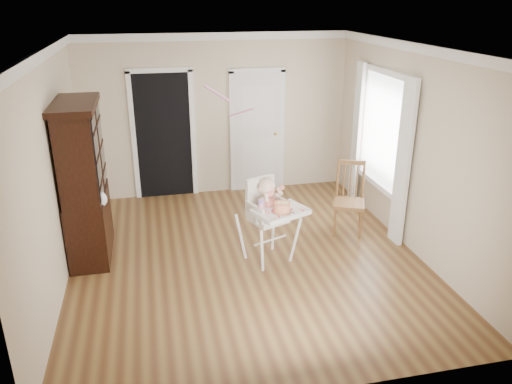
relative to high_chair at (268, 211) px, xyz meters
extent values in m
plane|color=#56351D|center=(-0.27, 0.11, -0.70)|extent=(5.00, 5.00, 0.00)
plane|color=white|center=(-0.27, 0.11, 2.00)|extent=(5.00, 5.00, 0.00)
plane|color=beige|center=(-0.27, 2.61, 0.65)|extent=(4.50, 0.00, 4.50)
plane|color=beige|center=(-2.52, 0.11, 0.65)|extent=(0.00, 5.00, 5.00)
plane|color=beige|center=(1.98, 0.11, 0.65)|extent=(0.00, 5.00, 5.00)
cube|color=black|center=(-1.17, 2.60, 0.35)|extent=(0.90, 0.03, 2.10)
cube|color=white|center=(-1.66, 2.59, 0.35)|extent=(0.08, 0.05, 2.18)
cube|color=white|center=(-0.68, 2.59, 0.35)|extent=(0.08, 0.05, 2.18)
cube|color=white|center=(-1.17, 2.59, 1.44)|extent=(1.06, 0.05, 0.08)
cube|color=white|center=(0.43, 2.59, 0.33)|extent=(0.80, 0.05, 2.05)
cube|color=white|center=(-0.01, 2.59, 0.33)|extent=(0.08, 0.05, 2.13)
cube|color=white|center=(0.87, 2.59, 0.33)|extent=(0.08, 0.05, 2.13)
sphere|color=gold|center=(0.75, 2.55, 0.30)|extent=(0.06, 0.06, 0.06)
cube|color=white|center=(1.96, 0.91, 0.70)|extent=(0.02, 1.20, 1.60)
cube|color=white|center=(1.94, 0.91, 1.54)|extent=(0.06, 1.36, 0.08)
cube|color=white|center=(1.88, 0.13, 0.45)|extent=(0.08, 0.28, 2.30)
cube|color=white|center=(1.88, 1.69, 0.45)|extent=(0.08, 0.28, 2.30)
cylinder|color=white|center=(-0.15, -0.31, -0.40)|extent=(0.10, 0.17, 0.65)
cylinder|color=white|center=(0.33, -0.12, -0.40)|extent=(0.17, 0.10, 0.65)
cylinder|color=white|center=(-0.33, 0.13, -0.40)|extent=(0.17, 0.10, 0.65)
cylinder|color=white|center=(0.15, 0.33, -0.40)|extent=(0.10, 0.17, 0.65)
cylinder|color=white|center=(0.02, -0.04, -0.39)|extent=(0.47, 0.21, 0.03)
cube|color=white|center=(0.00, 0.01, -0.10)|extent=(0.53, 0.52, 0.09)
cube|color=white|center=(-0.19, -0.07, 0.03)|extent=(0.18, 0.36, 0.20)
cube|color=white|center=(0.19, 0.08, 0.03)|extent=(0.18, 0.36, 0.20)
cube|color=white|center=(-0.07, 0.18, 0.17)|extent=(0.41, 0.22, 0.48)
cube|color=white|center=(0.10, -0.24, 0.07)|extent=(0.73, 0.63, 0.03)
cube|color=white|center=(0.18, -0.43, 0.09)|extent=(0.58, 0.26, 0.04)
ellipsoid|color=beige|center=(-0.01, 0.04, 0.07)|extent=(0.29, 0.27, 0.30)
sphere|color=beige|center=(-0.01, 0.04, 0.31)|extent=(0.27, 0.27, 0.21)
sphere|color=red|center=(0.01, -0.02, 0.13)|extent=(0.15, 0.15, 0.15)
sphere|color=red|center=(-0.01, -0.06, 0.26)|extent=(0.08, 0.08, 0.08)
sphere|color=red|center=(0.17, 0.02, 0.30)|extent=(0.07, 0.07, 0.07)
cylinder|color=silver|center=(0.11, -0.24, 0.09)|extent=(0.27, 0.27, 0.01)
cylinder|color=red|center=(0.11, -0.24, 0.15)|extent=(0.20, 0.20, 0.11)
cylinder|color=#F2E08C|center=(0.14, -0.25, 0.20)|extent=(0.09, 0.09, 0.02)
cylinder|color=pink|center=(-0.14, -0.17, 0.14)|extent=(0.07, 0.07, 0.11)
cylinder|color=#956DBF|center=(-0.14, -0.17, 0.21)|extent=(0.07, 0.07, 0.03)
cone|color=#956DBF|center=(-0.14, -0.17, 0.24)|extent=(0.02, 0.02, 0.04)
cube|color=black|center=(-2.26, 0.67, -0.27)|extent=(0.48, 1.15, 0.86)
cube|color=black|center=(-2.26, 0.67, 0.74)|extent=(0.44, 1.15, 1.15)
cube|color=black|center=(-2.03, 0.39, 0.74)|extent=(0.02, 0.50, 1.00)
cube|color=black|center=(-2.03, 0.96, 0.74)|extent=(0.02, 0.50, 1.00)
cube|color=black|center=(-2.26, 0.67, 1.33)|extent=(0.52, 1.22, 0.08)
ellipsoid|color=white|center=(-2.07, 0.34, 0.21)|extent=(0.19, 0.15, 0.21)
cube|color=brown|center=(1.32, 0.53, -0.24)|extent=(0.56, 0.56, 0.05)
cylinder|color=brown|center=(1.08, 0.44, -0.47)|extent=(0.04, 0.04, 0.46)
cylinder|color=brown|center=(1.42, 0.29, -0.47)|extent=(0.04, 0.04, 0.46)
cylinder|color=brown|center=(1.23, 0.77, -0.47)|extent=(0.04, 0.04, 0.46)
cylinder|color=brown|center=(1.57, 0.63, -0.47)|extent=(0.04, 0.04, 0.46)
cylinder|color=brown|center=(1.23, 0.78, 0.06)|extent=(0.04, 0.04, 0.59)
cylinder|color=brown|center=(1.57, 0.64, 0.06)|extent=(0.04, 0.04, 0.59)
cube|color=brown|center=(1.40, 0.71, 0.33)|extent=(0.37, 0.19, 0.06)
camera|label=1|loc=(-1.40, -5.62, 2.56)|focal=35.00mm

